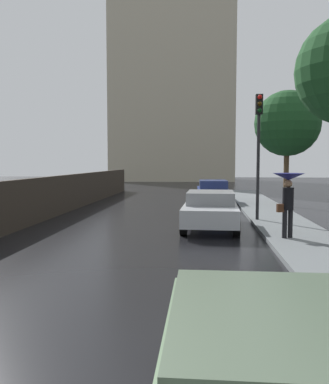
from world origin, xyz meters
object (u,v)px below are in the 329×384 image
Objects in this scene: car_silver_near_kerb at (211,209)px; pedestrian_with_umbrella_near at (288,188)px; car_blue_far_ahead at (213,191)px; street_tree_mid at (287,124)px; traffic_light at (259,134)px.

pedestrian_with_umbrella_near is (2.20, -2.33, 0.91)m from car_silver_near_kerb.
street_tree_mid reaches higher than car_blue_far_ahead.
traffic_light is at bearing 39.37° from car_silver_near_kerb.
car_blue_far_ahead is at bearing 167.36° from street_tree_mid.
car_silver_near_kerb is at bearing -93.63° from car_blue_far_ahead.
street_tree_mid is (3.83, -0.86, 3.66)m from car_blue_far_ahead.
street_tree_mid is (4.13, 7.54, 3.67)m from car_silver_near_kerb.
street_tree_mid is (2.30, 6.13, 0.94)m from traffic_light.
car_silver_near_kerb is 8.40m from car_blue_far_ahead.
traffic_light reaches higher than pedestrian_with_umbrella_near.
car_silver_near_kerb is 9.35m from street_tree_mid.
traffic_light is at bearing -110.55° from street_tree_mid.
pedestrian_with_umbrella_near reaches higher than car_silver_near_kerb.
car_blue_far_ahead reaches higher than car_silver_near_kerb.
car_silver_near_kerb is at bearing -118.73° from street_tree_mid.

